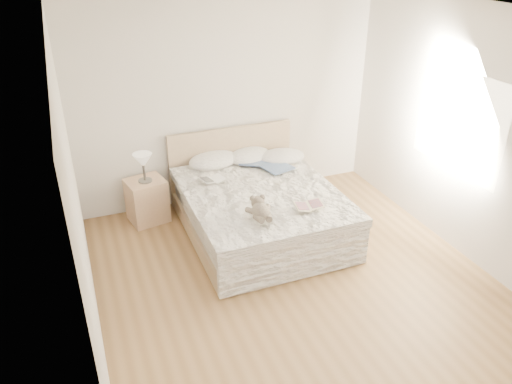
% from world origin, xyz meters
% --- Properties ---
extents(floor, '(4.00, 4.50, 0.00)m').
position_xyz_m(floor, '(0.00, 0.00, 0.00)').
color(floor, brown).
rests_on(floor, ground).
extents(ceiling, '(4.00, 4.50, 0.00)m').
position_xyz_m(ceiling, '(0.00, 0.00, 2.70)').
color(ceiling, white).
rests_on(ceiling, ground).
extents(wall_back, '(4.00, 0.02, 2.70)m').
position_xyz_m(wall_back, '(0.00, 2.25, 1.35)').
color(wall_back, silver).
rests_on(wall_back, ground).
extents(wall_front, '(4.00, 0.02, 2.70)m').
position_xyz_m(wall_front, '(0.00, -2.25, 1.35)').
color(wall_front, silver).
rests_on(wall_front, ground).
extents(wall_left, '(0.02, 4.50, 2.70)m').
position_xyz_m(wall_left, '(-2.00, 0.00, 1.35)').
color(wall_left, silver).
rests_on(wall_left, ground).
extents(wall_right, '(0.02, 4.50, 2.70)m').
position_xyz_m(wall_right, '(2.00, 0.00, 1.35)').
color(wall_right, silver).
rests_on(wall_right, ground).
extents(window, '(0.02, 1.30, 1.10)m').
position_xyz_m(window, '(1.99, 0.30, 1.45)').
color(window, white).
rests_on(window, wall_right).
extents(bed, '(1.72, 2.14, 1.00)m').
position_xyz_m(bed, '(0.00, 1.19, 0.31)').
color(bed, tan).
rests_on(bed, floor).
extents(nightstand, '(0.52, 0.48, 0.56)m').
position_xyz_m(nightstand, '(-1.21, 1.94, 0.28)').
color(nightstand, tan).
rests_on(nightstand, floor).
extents(table_lamp, '(0.30, 0.30, 0.37)m').
position_xyz_m(table_lamp, '(-1.21, 1.91, 0.82)').
color(table_lamp, '#534F49').
rests_on(table_lamp, nightstand).
extents(pillow_left, '(0.73, 0.56, 0.20)m').
position_xyz_m(pillow_left, '(-0.29, 2.04, 0.64)').
color(pillow_left, white).
rests_on(pillow_left, bed).
extents(pillow_middle, '(0.71, 0.59, 0.18)m').
position_xyz_m(pillow_middle, '(0.20, 2.01, 0.64)').
color(pillow_middle, white).
rests_on(pillow_middle, bed).
extents(pillow_right, '(0.67, 0.52, 0.18)m').
position_xyz_m(pillow_right, '(0.59, 1.83, 0.64)').
color(pillow_right, silver).
rests_on(pillow_right, bed).
extents(blouse, '(0.66, 0.68, 0.02)m').
position_xyz_m(blouse, '(0.38, 1.64, 0.63)').
color(blouse, '#374B70').
rests_on(blouse, bed).
extents(photo_book, '(0.33, 0.27, 0.02)m').
position_xyz_m(photo_book, '(-0.46, 1.52, 0.63)').
color(photo_book, white).
rests_on(photo_book, bed).
extents(childrens_book, '(0.36, 0.27, 0.02)m').
position_xyz_m(childrens_book, '(0.33, 0.52, 0.63)').
color(childrens_book, '#F2E7BF').
rests_on(childrens_book, bed).
extents(teddy_bear, '(0.26, 0.36, 0.18)m').
position_xyz_m(teddy_bear, '(-0.26, 0.46, 0.65)').
color(teddy_bear, '#685D4F').
rests_on(teddy_bear, bed).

